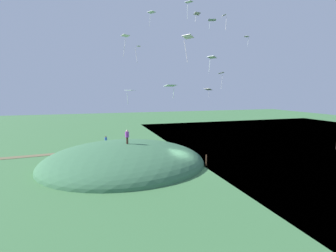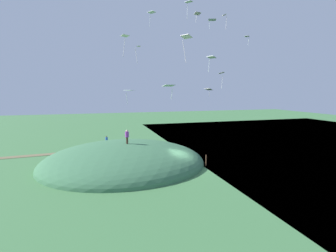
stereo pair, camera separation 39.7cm
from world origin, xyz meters
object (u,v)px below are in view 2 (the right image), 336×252
at_px(kite_12, 189,3).
at_px(person_watching_kites, 107,140).
at_px(kite_0, 222,74).
at_px(kite_8, 197,14).
at_px(kite_1, 212,20).
at_px(kite_2, 152,13).
at_px(kite_5, 125,37).
at_px(kite_9, 138,48).
at_px(kite_3, 186,39).
at_px(kite_13, 129,91).
at_px(kite_7, 211,58).
at_px(kite_6, 247,37).
at_px(person_walking_path, 127,135).
at_px(kite_4, 169,86).
at_px(mooring_post, 206,161).
at_px(kite_10, 225,17).
at_px(kite_14, 209,89).

bearing_deg(kite_12, person_watching_kites, -51.96).
bearing_deg(kite_0, kite_8, -40.80).
distance_m(kite_1, kite_2, 7.83).
xyz_separation_m(kite_5, kite_9, (-1.98, -3.38, -0.56)).
relative_size(kite_3, kite_12, 1.15).
relative_size(person_watching_kites, kite_13, 1.20).
height_order(kite_5, kite_8, kite_8).
bearing_deg(kite_7, kite_0, -126.86).
xyz_separation_m(kite_6, kite_12, (7.49, -0.53, 3.35)).
xyz_separation_m(person_walking_path, kite_1, (-10.36, 1.66, 13.88)).
height_order(kite_4, mooring_post, kite_4).
xyz_separation_m(kite_10, kite_13, (12.45, 3.30, -9.15)).
distance_m(person_walking_path, kite_2, 15.93).
relative_size(person_walking_path, kite_7, 1.06).
bearing_deg(kite_10, person_watching_kites, -37.07).
height_order(kite_1, kite_3, kite_1).
xyz_separation_m(kite_12, mooring_post, (-1.97, 1.37, -18.30)).
bearing_deg(kite_0, kite_9, -3.97).
height_order(person_walking_path, kite_10, kite_10).
bearing_deg(kite_10, kite_9, -12.88).
distance_m(kite_1, mooring_post, 17.03).
height_order(kite_2, kite_7, kite_2).
bearing_deg(kite_8, kite_0, 139.20).
xyz_separation_m(kite_2, kite_12, (-3.28, 4.60, 0.02)).
xyz_separation_m(kite_4, kite_14, (-10.04, -13.34, -0.14)).
height_order(kite_0, kite_1, kite_1).
bearing_deg(person_watching_kites, kite_13, -14.12).
height_order(kite_4, kite_9, kite_9).
bearing_deg(kite_8, kite_13, 34.64).
relative_size(person_watching_kites, kite_7, 1.04).
bearing_deg(mooring_post, kite_2, -48.62).
height_order(person_watching_kites, mooring_post, person_watching_kites).
height_order(kite_2, kite_12, kite_12).
distance_m(kite_14, mooring_post, 11.28).
bearing_deg(kite_1, mooring_post, 56.07).
relative_size(person_watching_kites, kite_2, 0.94).
xyz_separation_m(kite_1, kite_5, (10.61, 0.67, -2.73)).
distance_m(person_watching_kites, kite_14, 17.69).
xyz_separation_m(kite_4, mooring_post, (-6.76, -6.83, -8.74)).
bearing_deg(kite_5, kite_13, 89.94).
distance_m(kite_0, kite_3, 13.99).
bearing_deg(person_watching_kites, kite_5, -12.66).
bearing_deg(person_watching_kites, kite_1, 26.66).
bearing_deg(kite_0, kite_2, -12.80).
relative_size(person_walking_path, kite_6, 1.59).
distance_m(kite_3, mooring_post, 15.17).
bearing_deg(person_walking_path, kite_3, -7.81).
bearing_deg(kite_13, person_walking_path, -93.10).
bearing_deg(kite_8, kite_6, 128.88).
relative_size(kite_3, mooring_post, 1.61).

